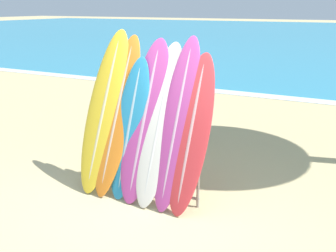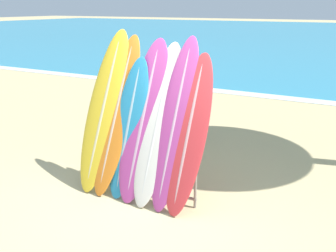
% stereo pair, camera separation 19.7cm
% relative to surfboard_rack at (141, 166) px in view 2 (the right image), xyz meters
% --- Properties ---
extents(ground_plane, '(160.00, 160.00, 0.00)m').
position_rel_surfboard_rack_xyz_m(ground_plane, '(0.32, -0.39, -0.45)').
color(ground_plane, tan).
extents(surfboard_rack, '(1.78, 0.04, 0.82)m').
position_rel_surfboard_rack_xyz_m(surfboard_rack, '(0.00, 0.00, 0.00)').
color(surfboard_rack, gray).
rests_on(surfboard_rack, ground_plane).
extents(surfboard_slot_0, '(0.60, 1.15, 2.35)m').
position_rel_surfboard_rack_xyz_m(surfboard_slot_0, '(-0.73, 0.13, 0.73)').
color(surfboard_slot_0, yellow).
rests_on(surfboard_slot_0, ground_plane).
extents(surfboard_slot_1, '(0.51, 1.13, 2.28)m').
position_rel_surfboard_rack_xyz_m(surfboard_slot_1, '(-0.49, 0.12, 0.69)').
color(surfboard_slot_1, orange).
rests_on(surfboard_slot_1, ground_plane).
extents(surfboard_slot_2, '(0.51, 0.83, 1.98)m').
position_rel_surfboard_rack_xyz_m(surfboard_slot_2, '(-0.24, 0.05, 0.54)').
color(surfboard_slot_2, teal).
rests_on(surfboard_slot_2, ground_plane).
extents(surfboard_slot_3, '(0.60, 1.06, 2.25)m').
position_rel_surfboard_rack_xyz_m(surfboard_slot_3, '(-0.02, 0.11, 0.68)').
color(surfboard_slot_3, '#B23D8E').
rests_on(surfboard_slot_3, ground_plane).
extents(surfboard_slot_4, '(0.53, 1.09, 2.20)m').
position_rel_surfboard_rack_xyz_m(surfboard_slot_4, '(0.22, 0.11, 0.65)').
color(surfboard_slot_4, silver).
rests_on(surfboard_slot_4, ground_plane).
extents(surfboard_slot_5, '(0.48, 1.09, 2.30)m').
position_rel_surfboard_rack_xyz_m(surfboard_slot_5, '(0.50, 0.12, 0.70)').
color(surfboard_slot_5, '#B23D8E').
rests_on(surfboard_slot_5, ground_plane).
extents(surfboard_slot_6, '(0.51, 1.00, 2.09)m').
position_rel_surfboard_rack_xyz_m(surfboard_slot_6, '(0.73, 0.07, 0.60)').
color(surfboard_slot_6, red).
rests_on(surfboard_slot_6, ground_plane).
extents(person_near_water, '(0.28, 0.25, 1.62)m').
position_rel_surfboard_rack_xyz_m(person_near_water, '(-2.10, 4.85, 0.44)').
color(person_near_water, beige).
rests_on(person_near_water, ground_plane).
extents(person_mid_beach, '(0.23, 0.29, 1.73)m').
position_rel_surfboard_rack_xyz_m(person_mid_beach, '(-0.68, 2.68, 0.50)').
color(person_mid_beach, '#A87A5B').
rests_on(person_mid_beach, ground_plane).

